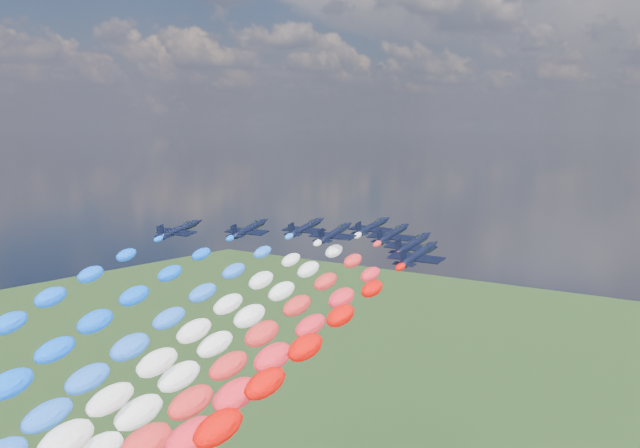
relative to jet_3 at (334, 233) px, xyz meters
The scene contains 12 objects.
jet_0 29.27m from the jet_3, 152.90° to the right, with size 8.76×11.75×2.59m, color black, non-canonical shape.
jet_1 17.01m from the jet_3, 163.61° to the right, with size 8.76×11.75×2.59m, color black, non-canonical shape.
jet_2 9.74m from the jet_3, 160.08° to the left, with size 8.76×11.75×2.59m, color black, non-canonical shape.
trail_2 55.37m from the jet_3, 100.31° to the right, with size 5.50×103.07×45.68m, color blue, non-canonical shape.
jet_3 is the anchor object (origin of this frame).
trail_3 57.68m from the jet_3, 90.00° to the right, with size 5.50×103.07×45.68m, color white, non-canonical shape.
jet_4 11.97m from the jet_3, 88.79° to the left, with size 8.76×11.75×2.59m, color black, non-canonical shape.
trail_4 46.75m from the jet_3, 89.65° to the right, with size 5.50×103.07×45.68m, color white, non-canonical shape.
jet_5 10.38m from the jet_3, 30.42° to the left, with size 8.76×11.75×2.59m, color black, non-canonical shape.
trail_5 53.58m from the jet_3, 79.52° to the right, with size 5.50×103.07×45.68m, color red, non-canonical shape.
jet_6 18.17m from the jet_3, ahead, with size 8.76×11.75×2.59m, color black, non-canonical shape.
jet_7 26.68m from the jet_3, 26.28° to the right, with size 8.76×11.75×2.59m, color black, non-canonical shape.
Camera 1 is at (82.54, -105.92, 108.54)m, focal length 44.17 mm.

